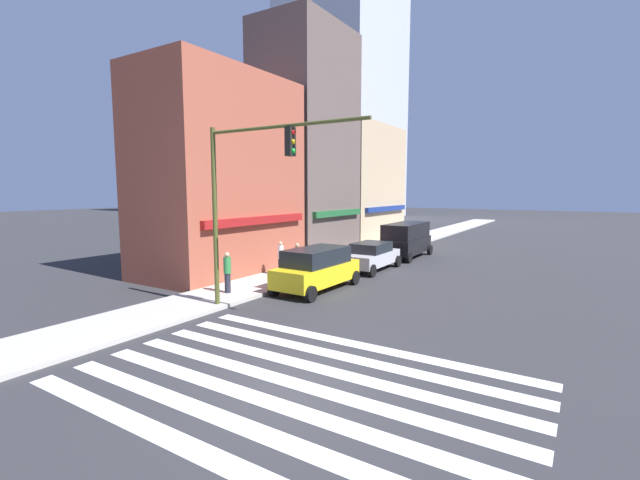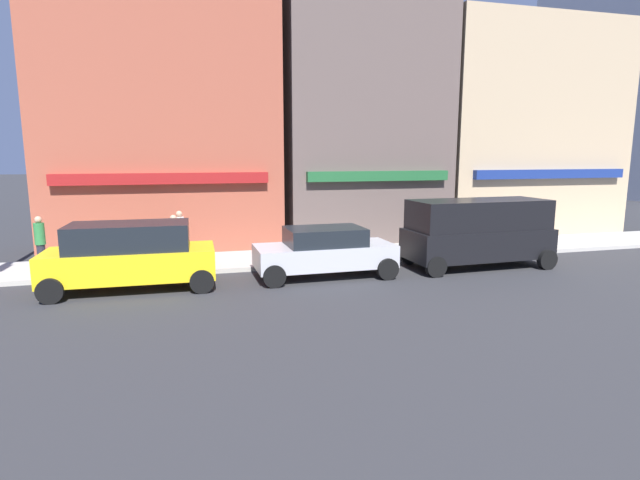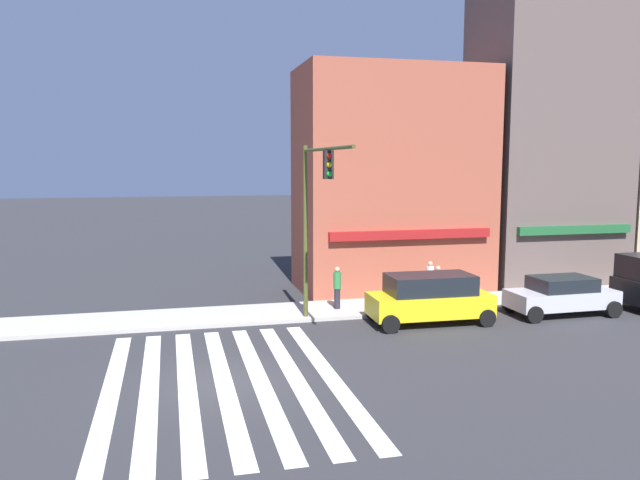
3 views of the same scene
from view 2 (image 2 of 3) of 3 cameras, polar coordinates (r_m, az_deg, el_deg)
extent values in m
cube|color=#9E4C38|center=(21.86, -17.51, 13.21)|extent=(9.01, 5.00, 10.70)
cube|color=maroon|center=(19.18, -17.44, 6.71)|extent=(7.66, 0.30, 0.40)
cube|color=brown|center=(23.46, 4.48, 19.52)|extent=(7.15, 5.00, 15.72)
cube|color=#1E592D|center=(20.66, 6.79, 7.28)|extent=(6.07, 0.30, 0.40)
cube|color=tan|center=(27.06, 21.53, 11.55)|extent=(9.13, 5.00, 10.05)
cube|color=navy|center=(24.96, 24.87, 6.87)|extent=(7.76, 0.30, 0.40)
cube|color=yellow|center=(15.40, -20.78, -2.53)|extent=(4.74, 2.00, 0.85)
cube|color=black|center=(15.26, -20.96, 0.41)|extent=(3.33, 1.82, 0.75)
cylinder|color=black|center=(16.71, -27.03, -3.53)|extent=(0.68, 0.22, 0.68)
cylinder|color=black|center=(14.91, -28.50, -5.16)|extent=(0.68, 0.22, 0.68)
cylinder|color=black|center=(16.34, -13.59, -3.01)|extent=(0.68, 0.22, 0.68)
cylinder|color=black|center=(14.49, -13.35, -4.62)|extent=(0.68, 0.22, 0.68)
cube|color=#B7B7BC|center=(15.90, 0.54, -1.79)|extent=(4.42, 1.86, 0.70)
cube|color=black|center=(15.79, 0.54, 0.44)|extent=(2.44, 1.69, 0.55)
cylinder|color=black|center=(16.47, -6.34, -2.69)|extent=(0.68, 0.22, 0.68)
cylinder|color=black|center=(14.74, -5.25, -4.16)|extent=(0.68, 0.22, 0.68)
cylinder|color=black|center=(17.36, 5.44, -2.02)|extent=(0.68, 0.22, 0.68)
cylinder|color=black|center=(15.73, 7.74, -3.31)|extent=(0.68, 0.22, 0.68)
cube|color=black|center=(18.13, 17.52, -0.33)|extent=(5.06, 2.14, 1.00)
cube|color=black|center=(17.99, 17.69, 2.81)|extent=(4.80, 1.98, 1.00)
cylinder|color=black|center=(18.07, 10.13, -1.67)|extent=(0.68, 0.22, 0.68)
cylinder|color=black|center=(16.33, 13.12, -2.99)|extent=(0.68, 0.22, 0.68)
cylinder|color=black|center=(20.20, 20.94, -0.96)|extent=(0.68, 0.22, 0.68)
cylinder|color=black|center=(18.65, 24.53, -2.05)|extent=(0.68, 0.22, 0.68)
cylinder|color=#23232D|center=(17.23, -16.24, -1.67)|extent=(0.26, 0.26, 0.85)
cylinder|color=slate|center=(17.10, -16.36, 0.88)|extent=(0.32, 0.32, 0.70)
sphere|color=tan|center=(17.04, -16.43, 2.41)|extent=(0.22, 0.22, 0.22)
cylinder|color=#23232D|center=(18.54, -29.20, -1.74)|extent=(0.26, 0.26, 0.85)
cylinder|color=#2D7A3D|center=(18.42, -29.40, 0.62)|extent=(0.32, 0.32, 0.70)
sphere|color=tan|center=(18.36, -29.52, 2.04)|extent=(0.22, 0.22, 0.22)
cylinder|color=#23232D|center=(18.40, -15.63, -0.93)|extent=(0.26, 0.26, 0.85)
cylinder|color=silver|center=(18.28, -15.75, 1.46)|extent=(0.32, 0.32, 0.70)
sphere|color=tan|center=(18.22, -15.81, 2.89)|extent=(0.22, 0.22, 0.22)
camera|label=1|loc=(18.42, -90.86, 2.00)|focal=24.00mm
camera|label=3|loc=(13.49, -137.60, 2.88)|focal=35.00mm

